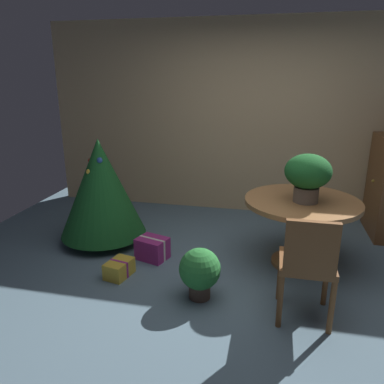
% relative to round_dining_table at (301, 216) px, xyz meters
% --- Properties ---
extents(ground_plane, '(6.60, 6.60, 0.00)m').
position_rel_round_dining_table_xyz_m(ground_plane, '(-0.50, -0.63, -0.53)').
color(ground_plane, slate).
extents(back_wall_panel, '(6.00, 0.10, 2.60)m').
position_rel_round_dining_table_xyz_m(back_wall_panel, '(-0.50, 1.57, 0.77)').
color(back_wall_panel, tan).
rests_on(back_wall_panel, ground_plane).
extents(round_dining_table, '(1.13, 1.13, 0.70)m').
position_rel_round_dining_table_xyz_m(round_dining_table, '(0.00, 0.00, 0.00)').
color(round_dining_table, '#9E6B3D').
rests_on(round_dining_table, ground_plane).
extents(flower_vase, '(0.44, 0.44, 0.47)m').
position_rel_round_dining_table_xyz_m(flower_vase, '(0.02, -0.05, 0.45)').
color(flower_vase, '#665B51').
rests_on(flower_vase, round_dining_table).
extents(wooden_chair_near, '(0.42, 0.43, 0.89)m').
position_rel_round_dining_table_xyz_m(wooden_chair_near, '(0.00, -0.96, -0.01)').
color(wooden_chair_near, brown).
rests_on(wooden_chair_near, ground_plane).
extents(holiday_tree, '(0.97, 0.97, 1.22)m').
position_rel_round_dining_table_xyz_m(holiday_tree, '(-2.20, 0.09, 0.13)').
color(holiday_tree, brown).
rests_on(holiday_tree, ground_plane).
extents(gift_box_gold, '(0.25, 0.32, 0.16)m').
position_rel_round_dining_table_xyz_m(gift_box_gold, '(-1.70, -0.63, -0.45)').
color(gift_box_gold, gold).
rests_on(gift_box_gold, ground_plane).
extents(gift_box_purple, '(0.37, 0.32, 0.23)m').
position_rel_round_dining_table_xyz_m(gift_box_purple, '(-1.50, -0.21, -0.41)').
color(gift_box_purple, '#9E287A').
rests_on(gift_box_purple, ground_plane).
extents(potted_plant, '(0.36, 0.36, 0.46)m').
position_rel_round_dining_table_xyz_m(potted_plant, '(-0.87, -0.82, -0.27)').
color(potted_plant, '#4C382D').
rests_on(potted_plant, ground_plane).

